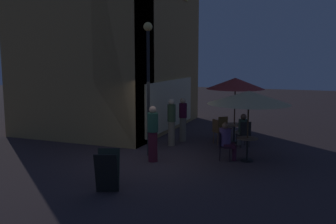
% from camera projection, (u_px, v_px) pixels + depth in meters
% --- Properties ---
extents(ground_plane, '(60.00, 60.00, 0.00)m').
position_uv_depth(ground_plane, '(151.00, 162.00, 12.03)').
color(ground_plane, '#3C2F30').
extents(cafe_building, '(7.76, 6.15, 8.32)m').
position_uv_depth(cafe_building, '(123.00, 37.00, 16.05)').
color(cafe_building, tan).
rests_on(cafe_building, ground).
extents(street_lamp_near_corner, '(0.29, 0.29, 4.42)m').
position_uv_depth(street_lamp_near_corner, '(148.00, 69.00, 12.38)').
color(street_lamp_near_corner, black).
rests_on(street_lamp_near_corner, ground).
extents(menu_sandwich_board, '(0.83, 0.76, 1.01)m').
position_uv_depth(menu_sandwich_board, '(107.00, 171.00, 9.26)').
color(menu_sandwich_board, black).
rests_on(menu_sandwich_board, ground).
extents(cafe_table_0, '(0.67, 0.67, 0.76)m').
position_uv_depth(cafe_table_0, '(247.00, 145.00, 12.01)').
color(cafe_table_0, black).
rests_on(cafe_table_0, ground).
extents(cafe_table_1, '(0.79, 0.79, 0.73)m').
position_uv_depth(cafe_table_1, '(234.00, 129.00, 14.67)').
color(cafe_table_1, black).
rests_on(cafe_table_1, ground).
extents(patio_umbrella_0, '(2.59, 2.59, 2.26)m').
position_uv_depth(patio_umbrella_0, '(249.00, 98.00, 11.79)').
color(patio_umbrella_0, black).
rests_on(patio_umbrella_0, ground).
extents(patio_umbrella_1, '(2.22, 2.22, 2.52)m').
position_uv_depth(patio_umbrella_1, '(235.00, 84.00, 14.42)').
color(patio_umbrella_1, black).
rests_on(patio_umbrella_1, ground).
extents(cafe_chair_0, '(0.46, 0.46, 0.93)m').
position_uv_depth(cafe_chair_0, '(222.00, 143.00, 12.14)').
color(cafe_chair_0, black).
rests_on(cafe_chair_0, ground).
extents(cafe_chair_1, '(0.59, 0.59, 0.88)m').
position_uv_depth(cafe_chair_1, '(224.00, 126.00, 15.38)').
color(cafe_chair_1, brown).
rests_on(cafe_chair_1, ground).
extents(cafe_chair_2, '(0.54, 0.54, 0.96)m').
position_uv_depth(cafe_chair_2, '(217.00, 129.00, 14.34)').
color(cafe_chair_2, brown).
rests_on(cafe_chair_2, ground).
extents(cafe_chair_3, '(0.59, 0.59, 0.96)m').
position_uv_depth(cafe_chair_3, '(244.00, 132.00, 13.89)').
color(cafe_chair_3, black).
rests_on(cafe_chair_3, ground).
extents(patron_seated_0, '(0.43, 0.55, 1.24)m').
position_uv_depth(patron_seated_0, '(227.00, 139.00, 12.09)').
color(patron_seated_0, '#441727').
rests_on(patron_seated_0, ground).
extents(patron_seated_1, '(0.54, 0.52, 1.24)m').
position_uv_depth(patron_seated_1, '(243.00, 128.00, 14.01)').
color(patron_seated_1, slate).
rests_on(patron_seated_1, ground).
extents(patron_standing_2, '(0.31, 0.31, 1.72)m').
position_uv_depth(patron_standing_2, '(183.00, 119.00, 14.87)').
color(patron_standing_2, '#796F5C').
rests_on(patron_standing_2, ground).
extents(patron_standing_3, '(0.30, 0.30, 1.77)m').
position_uv_depth(patron_standing_3, '(172.00, 122.00, 14.10)').
color(patron_standing_3, '#817258').
rests_on(patron_standing_3, ground).
extents(patron_standing_4, '(0.34, 0.34, 1.78)m').
position_uv_depth(patron_standing_4, '(153.00, 134.00, 11.93)').
color(patron_standing_4, '#551723').
rests_on(patron_standing_4, ground).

